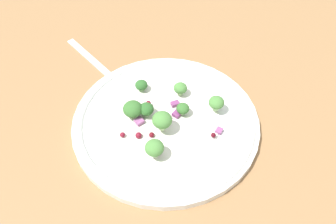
# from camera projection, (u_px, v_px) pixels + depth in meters

# --- Properties ---
(ground_plane) EXTENTS (1.80, 1.80, 0.02)m
(ground_plane) POSITION_uv_depth(u_px,v_px,m) (166.00, 128.00, 0.53)
(ground_plane) COLOR olive
(plate) EXTENTS (0.28, 0.28, 0.02)m
(plate) POSITION_uv_depth(u_px,v_px,m) (168.00, 120.00, 0.51)
(plate) COLOR white
(plate) RESTS_ON ground_plane
(dressing_pool) EXTENTS (0.16, 0.16, 0.00)m
(dressing_pool) POSITION_uv_depth(u_px,v_px,m) (168.00, 118.00, 0.51)
(dressing_pool) COLOR white
(dressing_pool) RESTS_ON plate
(broccoli_floret_0) EXTENTS (0.02, 0.02, 0.02)m
(broccoli_floret_0) POSITION_uv_depth(u_px,v_px,m) (216.00, 103.00, 0.50)
(broccoli_floret_0) COLOR #9EC684
(broccoli_floret_0) RESTS_ON plate
(broccoli_floret_1) EXTENTS (0.03, 0.03, 0.03)m
(broccoli_floret_1) POSITION_uv_depth(u_px,v_px,m) (154.00, 148.00, 0.45)
(broccoli_floret_1) COLOR #ADD18E
(broccoli_floret_1) RESTS_ON plate
(broccoli_floret_2) EXTENTS (0.02, 0.02, 0.02)m
(broccoli_floret_2) POSITION_uv_depth(u_px,v_px,m) (180.00, 88.00, 0.53)
(broccoli_floret_2) COLOR #ADD18E
(broccoli_floret_2) RESTS_ON plate
(broccoli_floret_3) EXTENTS (0.02, 0.02, 0.02)m
(broccoli_floret_3) POSITION_uv_depth(u_px,v_px,m) (183.00, 109.00, 0.50)
(broccoli_floret_3) COLOR #8EB77A
(broccoli_floret_3) RESTS_ON plate
(broccoli_floret_4) EXTENTS (0.02, 0.02, 0.02)m
(broccoli_floret_4) POSITION_uv_depth(u_px,v_px,m) (141.00, 85.00, 0.54)
(broccoli_floret_4) COLOR #9EC684
(broccoli_floret_4) RESTS_ON plate
(broccoli_floret_5) EXTENTS (0.03, 0.03, 0.03)m
(broccoli_floret_5) POSITION_uv_depth(u_px,v_px,m) (133.00, 109.00, 0.50)
(broccoli_floret_5) COLOR #ADD18E
(broccoli_floret_5) RESTS_ON plate
(broccoli_floret_6) EXTENTS (0.03, 0.03, 0.03)m
(broccoli_floret_6) POSITION_uv_depth(u_px,v_px,m) (162.00, 120.00, 0.48)
(broccoli_floret_6) COLOR #ADD18E
(broccoli_floret_6) RESTS_ON plate
(broccoli_floret_7) EXTENTS (0.02, 0.02, 0.02)m
(broccoli_floret_7) POSITION_uv_depth(u_px,v_px,m) (145.00, 111.00, 0.50)
(broccoli_floret_7) COLOR #8EB77A
(broccoli_floret_7) RESTS_ON plate
(cranberry_0) EXTENTS (0.01, 0.01, 0.01)m
(cranberry_0) POSITION_uv_depth(u_px,v_px,m) (139.00, 135.00, 0.48)
(cranberry_0) COLOR maroon
(cranberry_0) RESTS_ON plate
(cranberry_1) EXTENTS (0.01, 0.01, 0.01)m
(cranberry_1) POSITION_uv_depth(u_px,v_px,m) (213.00, 135.00, 0.48)
(cranberry_1) COLOR #4C0A14
(cranberry_1) RESTS_ON plate
(cranberry_2) EXTENTS (0.01, 0.01, 0.01)m
(cranberry_2) POSITION_uv_depth(u_px,v_px,m) (152.00, 135.00, 0.48)
(cranberry_2) COLOR maroon
(cranberry_2) RESTS_ON plate
(cranberry_3) EXTENTS (0.01, 0.01, 0.01)m
(cranberry_3) POSITION_uv_depth(u_px,v_px,m) (148.00, 103.00, 0.52)
(cranberry_3) COLOR maroon
(cranberry_3) RESTS_ON plate
(cranberry_4) EXTENTS (0.01, 0.01, 0.01)m
(cranberry_4) POSITION_uv_depth(u_px,v_px,m) (122.00, 135.00, 0.48)
(cranberry_4) COLOR maroon
(cranberry_4) RESTS_ON plate
(onion_bit_0) EXTENTS (0.01, 0.01, 0.00)m
(onion_bit_0) POSITION_uv_depth(u_px,v_px,m) (157.00, 150.00, 0.47)
(onion_bit_0) COLOR #A35B93
(onion_bit_0) RESTS_ON plate
(onion_bit_1) EXTENTS (0.02, 0.02, 0.01)m
(onion_bit_1) POSITION_uv_depth(u_px,v_px,m) (164.00, 119.00, 0.50)
(onion_bit_1) COLOR #843D75
(onion_bit_1) RESTS_ON plate
(onion_bit_2) EXTENTS (0.01, 0.02, 0.01)m
(onion_bit_2) POSITION_uv_depth(u_px,v_px,m) (177.00, 114.00, 0.51)
(onion_bit_2) COLOR #843D75
(onion_bit_2) RESTS_ON plate
(onion_bit_3) EXTENTS (0.02, 0.01, 0.01)m
(onion_bit_3) POSITION_uv_depth(u_px,v_px,m) (175.00, 104.00, 0.52)
(onion_bit_3) COLOR #843D75
(onion_bit_3) RESTS_ON plate
(onion_bit_4) EXTENTS (0.02, 0.02, 0.01)m
(onion_bit_4) POSITION_uv_depth(u_px,v_px,m) (139.00, 121.00, 0.50)
(onion_bit_4) COLOR #A35B93
(onion_bit_4) RESTS_ON plate
(onion_bit_5) EXTENTS (0.01, 0.01, 0.00)m
(onion_bit_5) POSITION_uv_depth(u_px,v_px,m) (219.00, 130.00, 0.49)
(onion_bit_5) COLOR #934C84
(onion_bit_5) RESTS_ON plate
(fork) EXTENTS (0.16, 0.12, 0.01)m
(fork) POSITION_uv_depth(u_px,v_px,m) (101.00, 68.00, 0.60)
(fork) COLOR silver
(fork) RESTS_ON ground_plane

